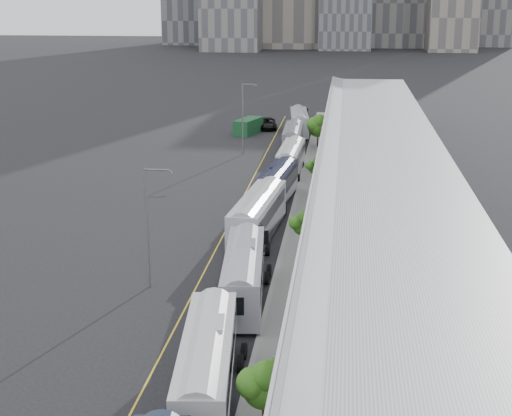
% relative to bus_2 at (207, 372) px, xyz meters
% --- Properties ---
extents(sidewalk, '(10.00, 170.00, 0.12)m').
position_rel_bus_2_xyz_m(sidewalk, '(6.74, 21.48, -1.58)').
color(sidewalk, gray).
rests_on(sidewalk, ground).
extents(lane_line, '(0.12, 160.00, 0.02)m').
position_rel_bus_2_xyz_m(lane_line, '(-3.76, 21.48, -1.63)').
color(lane_line, gold).
rests_on(lane_line, ground).
extents(depot, '(12.45, 160.40, 7.20)m').
position_rel_bus_2_xyz_m(depot, '(10.73, 21.48, 1.87)').
color(depot, gray).
rests_on(depot, ground).
extents(bus_2, '(4.03, 13.53, 3.90)m').
position_rel_bus_2_xyz_m(bus_2, '(0.00, 0.00, 0.00)').
color(bus_2, '#B4B5B7').
rests_on(bus_2, ground).
extents(bus_3, '(3.78, 13.37, 3.86)m').
position_rel_bus_2_xyz_m(bus_3, '(0.11, 14.37, -0.02)').
color(bus_3, gray).
rests_on(bus_3, ground).
extents(bus_4, '(3.96, 14.07, 4.06)m').
position_rel_bus_2_xyz_m(bus_4, '(-0.57, 29.46, 0.07)').
color(bus_4, silver).
rests_on(bus_4, ground).
extents(bus_5, '(3.76, 13.01, 3.75)m').
position_rel_bus_2_xyz_m(bus_5, '(-0.01, 41.48, -0.06)').
color(bus_5, black).
rests_on(bus_5, ground).
extents(bus_6, '(2.85, 12.42, 3.61)m').
position_rel_bus_2_xyz_m(bus_6, '(0.51, 55.77, -0.12)').
color(bus_6, silver).
rests_on(bus_6, ground).
extents(bus_7, '(2.73, 12.21, 3.55)m').
position_rel_bus_2_xyz_m(bus_7, '(-0.24, 70.39, -0.15)').
color(bus_7, slate).
rests_on(bus_7, ground).
extents(bus_8, '(3.70, 12.97, 3.74)m').
position_rel_bus_2_xyz_m(bus_8, '(-0.21, 83.64, -0.07)').
color(bus_8, '#ADAEB7').
rests_on(bus_8, ground).
extents(tree_1, '(2.15, 2.15, 4.35)m').
position_rel_bus_2_xyz_m(tree_1, '(3.46, -3.79, 1.61)').
color(tree_1, black).
rests_on(tree_1, ground).
extents(tree_2, '(1.48, 1.48, 4.37)m').
position_rel_bus_2_xyz_m(tree_2, '(3.80, 21.99, 1.92)').
color(tree_2, black).
rests_on(tree_2, ground).
extents(tree_3, '(1.22, 1.22, 4.36)m').
position_rel_bus_2_xyz_m(tree_3, '(3.93, 42.57, 1.99)').
color(tree_3, black).
rests_on(tree_3, ground).
extents(tree_4, '(2.84, 2.84, 4.82)m').
position_rel_bus_2_xyz_m(tree_4, '(3.12, 72.71, 1.75)').
color(tree_4, black).
rests_on(tree_4, ground).
extents(street_lamp_near, '(2.04, 0.22, 9.13)m').
position_rel_bus_2_xyz_m(street_lamp_near, '(-7.07, 16.16, 3.61)').
color(street_lamp_near, '#59595E').
rests_on(street_lamp_near, ground).
extents(street_lamp_far, '(2.04, 0.22, 9.67)m').
position_rel_bus_2_xyz_m(street_lamp_far, '(-6.63, 66.48, 3.89)').
color(street_lamp_far, '#59595E').
rests_on(street_lamp_far, ground).
extents(shipping_container, '(4.15, 6.91, 2.35)m').
position_rel_bus_2_xyz_m(shipping_container, '(-8.14, 83.06, -0.47)').
color(shipping_container, '#133F1F').
rests_on(shipping_container, ground).
extents(suv, '(3.83, 6.74, 1.77)m').
position_rel_bus_2_xyz_m(suv, '(-5.65, 87.76, -0.76)').
color(suv, black).
rests_on(suv, ground).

